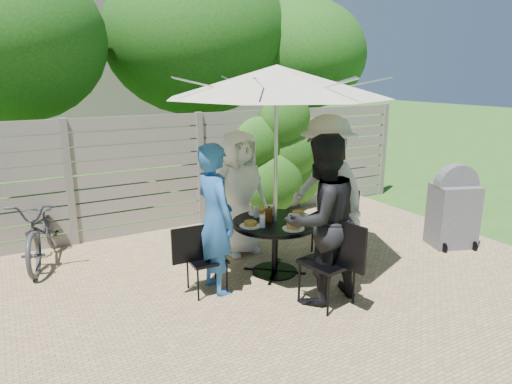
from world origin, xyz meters
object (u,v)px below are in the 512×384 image
plate_front (293,227)px  plate_right (298,214)px  patio_table (275,237)px  chair_back (235,232)px  person_right (327,190)px  umbrella (277,82)px  chair_left (206,273)px  person_front (321,220)px  glass_left (262,222)px  glass_back (256,212)px  person_left (215,219)px  coffee_cup (271,211)px  chair_right (332,238)px  plate_left (250,224)px  chair_front (328,279)px  plate_back (259,212)px  person_back (239,193)px  glass_front (295,220)px  bicycle (43,228)px  bbq_grill (453,210)px  syrup_jug (269,215)px

plate_front → plate_right: (0.33, 0.39, 0.00)m
patio_table → chair_back: size_ratio=1.27×
person_right → umbrella: bearing=-90.0°
umbrella → chair_left: size_ratio=3.40×
person_front → plate_right: person_front is taller
plate_front → glass_left: size_ratio=1.86×
glass_back → patio_table: bearing=-63.6°
chair_left → plate_front: size_ratio=3.18×
person_left → plate_front: (0.86, -0.30, -0.15)m
person_right → coffee_cup: person_right is taller
chair_right → chair_back: bearing=-37.1°
person_left → person_front: person_front is taller
chair_right → plate_left: (-1.32, -0.10, 0.44)m
chair_front → plate_back: size_ratio=3.83×
umbrella → glass_back: (-0.12, 0.25, -1.59)m
plate_left → glass_left: size_ratio=1.86×
chair_left → plate_left: (0.60, 0.04, 0.47)m
plate_back → coffee_cup: size_ratio=2.17×
plate_front → glass_back: bearing=104.0°
plate_front → glass_back: size_ratio=1.86×
person_left → plate_right: (1.19, 0.09, -0.15)m
person_back → person_right: 1.18m
person_back → person_left: bearing=-135.0°
umbrella → person_back: 1.71m
chair_front → glass_front: bearing=-14.9°
plate_back → glass_left: bearing=-114.8°
patio_table → plate_right: bearing=4.4°
chair_left → glass_left: bearing=-2.3°
person_left → person_front: (0.89, -0.76, 0.06)m
bicycle → bbq_grill: bbq_grill is taller
person_back → person_right: size_ratio=0.89×
plate_right → glass_left: glass_left is taller
person_back → glass_back: person_back is taller
person_back → coffee_cup: 0.63m
syrup_jug → patio_table: bearing=-35.4°
umbrella → person_left: 1.70m
person_back → glass_front: size_ratio=12.29×
person_back → bbq_grill: (2.77, -1.28, -0.31)m
person_front → glass_left: person_front is taller
chair_right → coffee_cup: size_ratio=7.45×
patio_table → chair_left: (-0.96, -0.07, -0.23)m
glass_front → person_right: bearing=24.1°
chair_back → person_left: size_ratio=0.51×
chair_right → plate_right: size_ratio=3.44×
chair_right → plate_right: (-0.60, -0.04, 0.44)m
chair_right → plate_front: 1.12m
patio_table → umbrella: size_ratio=0.40×
person_right → plate_back: person_right is taller
plate_left → glass_left: glass_left is taller
chair_left → chair_front: chair_front is taller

